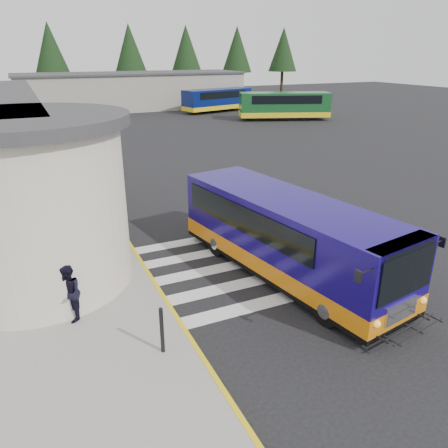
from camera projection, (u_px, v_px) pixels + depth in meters
name	position (u px, v px, depth m)	size (l,w,h in m)	color
ground	(257.00, 249.00, 15.35)	(140.00, 140.00, 0.00)	black
curb_strip	(118.00, 226.00, 17.11)	(0.12, 34.00, 0.16)	yellow
crosswalk	(256.00, 260.00, 14.47)	(8.00, 5.35, 0.01)	silver
depot_building	(132.00, 91.00, 52.35)	(26.40, 8.40, 4.20)	gray
tree_line	(117.00, 49.00, 57.50)	(58.40, 4.40, 10.00)	black
transit_bus	(287.00, 239.00, 13.20)	(4.00, 8.93, 2.45)	#13085F
pedestrian_a	(55.00, 280.00, 11.05)	(0.67, 0.44, 1.84)	black
pedestrian_b	(68.00, 293.00, 10.76)	(0.74, 0.58, 1.52)	black
bollard	(162.00, 330.00, 9.66)	(0.09, 0.09, 1.13)	black
far_bus_a	(217.00, 99.00, 49.99)	(8.75, 4.36, 2.18)	#06134F
far_bus_b	(284.00, 105.00, 43.94)	(9.29, 5.49, 2.32)	#12451E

